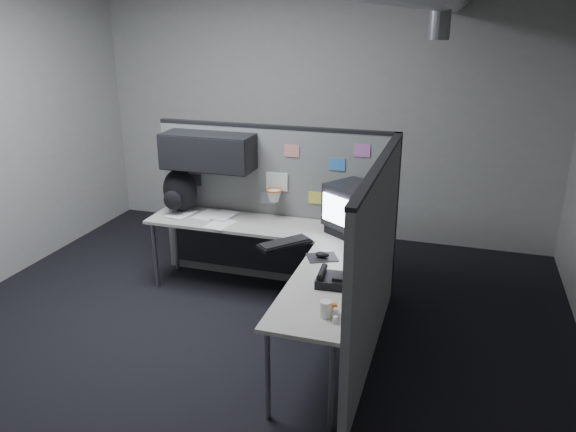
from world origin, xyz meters
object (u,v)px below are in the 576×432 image
(backpack, at_px, (179,191))
(keyboard, at_px, (285,243))
(monitor, at_px, (353,208))
(desk, at_px, (278,249))
(phone, at_px, (331,279))

(backpack, bearing_deg, keyboard, -0.71)
(backpack, bearing_deg, monitor, 19.76)
(desk, distance_m, phone, 1.04)
(phone, xyz_separation_m, backpack, (-1.85, 1.15, 0.17))
(desk, height_order, phone, phone)
(monitor, bearing_deg, phone, -97.82)
(keyboard, height_order, phone, phone)
(keyboard, height_order, backpack, backpack)
(monitor, height_order, backpack, monitor)
(monitor, height_order, keyboard, monitor)
(monitor, xyz_separation_m, backpack, (-1.79, 0.07, -0.02))
(backpack, bearing_deg, phone, -9.95)
(keyboard, xyz_separation_m, backpack, (-1.29, 0.54, 0.20))
(monitor, bearing_deg, keyboard, -147.54)
(desk, xyz_separation_m, keyboard, (0.12, -0.17, 0.14))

